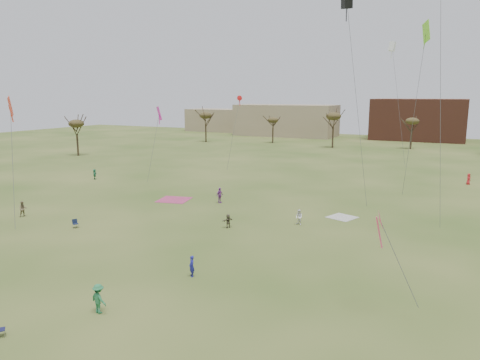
% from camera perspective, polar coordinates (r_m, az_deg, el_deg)
% --- Properties ---
extents(ground, '(260.00, 260.00, 0.00)m').
position_cam_1_polar(ground, '(33.79, -9.40, -12.63)').
color(ground, '#2C4A17').
rests_on(ground, ground).
extents(flyer_near_center, '(1.31, 0.89, 1.87)m').
position_cam_1_polar(flyer_near_center, '(30.17, -17.28, -14.00)').
color(flyer_near_center, '#277747').
rests_on(flyer_near_center, ground).
extents(flyer_near_right, '(0.69, 0.66, 1.59)m').
position_cam_1_polar(flyer_near_right, '(34.39, -6.07, -10.69)').
color(flyer_near_right, navy).
rests_on(flyer_near_right, ground).
extents(spectator_fore_b, '(1.01, 1.07, 1.76)m').
position_cam_1_polar(spectator_fore_b, '(55.59, -25.53, -3.29)').
color(spectator_fore_b, '#7D6C4F').
rests_on(spectator_fore_b, ground).
extents(spectator_fore_c, '(0.92, 1.37, 1.42)m').
position_cam_1_polar(spectator_fore_c, '(46.17, -1.50, -5.14)').
color(spectator_fore_c, brown).
rests_on(spectator_fore_c, ground).
extents(spectator_mid_d, '(0.68, 1.20, 1.92)m').
position_cam_1_polar(spectator_mid_d, '(56.59, -2.57, -1.92)').
color(spectator_mid_d, purple).
rests_on(spectator_mid_d, ground).
extents(spectator_mid_e, '(0.97, 0.90, 1.61)m').
position_cam_1_polar(spectator_mid_e, '(47.52, 7.40, -4.65)').
color(spectator_mid_e, white).
rests_on(spectator_mid_e, ground).
extents(flyer_far_a, '(1.31, 1.48, 1.63)m').
position_cam_1_polar(flyer_far_a, '(75.92, -17.74, 0.70)').
color(flyer_far_a, '#2A7F54').
rests_on(flyer_far_a, ground).
extents(flyer_far_b, '(0.84, 0.97, 1.68)m').
position_cam_1_polar(flyer_far_b, '(76.18, 26.70, 0.12)').
color(flyer_far_b, red).
rests_on(flyer_far_b, ground).
extents(blanket_cream, '(3.44, 3.44, 0.03)m').
position_cam_1_polar(blanket_cream, '(51.35, 12.66, -4.59)').
color(blanket_cream, beige).
rests_on(blanket_cream, ground).
extents(blanket_plum, '(4.53, 4.53, 0.03)m').
position_cam_1_polar(blanket_plum, '(58.93, -8.26, -2.47)').
color(blanket_plum, '#B33765').
rests_on(blanket_plum, ground).
extents(camp_chair_left, '(0.71, 0.69, 0.87)m').
position_cam_1_polar(camp_chair_left, '(49.13, -19.89, -5.36)').
color(camp_chair_left, '#141E38').
rests_on(camp_chair_left, ground).
extents(camp_chair_center, '(0.73, 0.74, 0.87)m').
position_cam_1_polar(camp_chair_center, '(29.85, -27.86, -16.52)').
color(camp_chair_center, '#15173B').
rests_on(camp_chair_center, ground).
extents(kites_aloft, '(54.33, 63.55, 26.00)m').
position_cam_1_polar(kites_aloft, '(61.04, 15.70, 16.18)').
color(kites_aloft, red).
rests_on(kites_aloft, ground).
extents(tree_line, '(117.44, 49.32, 8.91)m').
position_cam_1_polar(tree_line, '(106.40, 15.14, 6.96)').
color(tree_line, '#3A2B1E').
rests_on(tree_line, ground).
extents(building_tan, '(32.00, 14.00, 10.00)m').
position_cam_1_polar(building_tan, '(150.05, 5.77, 7.45)').
color(building_tan, '#937F60').
rests_on(building_tan, ground).
extents(building_brick, '(26.00, 16.00, 12.00)m').
position_cam_1_polar(building_brick, '(145.74, 21.47, 7.07)').
color(building_brick, brown).
rests_on(building_brick, ground).
extents(building_tan_west, '(20.00, 12.00, 8.00)m').
position_cam_1_polar(building_tan_west, '(169.27, -2.97, 7.51)').
color(building_tan_west, '#937F60').
rests_on(building_tan_west, ground).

